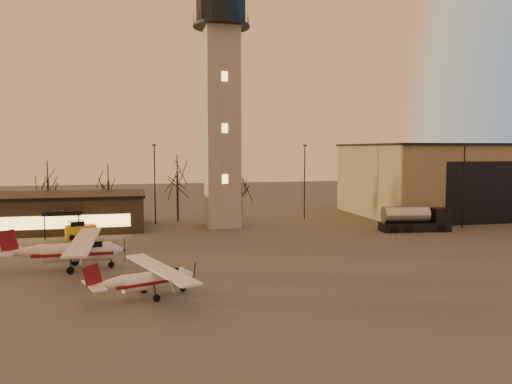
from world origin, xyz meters
TOP-DOWN VIEW (x-y plane):
  - ground at (0.00, 0.00)m, footprint 220.00×220.00m
  - control_tower at (0.00, 30.00)m, footprint 6.80×6.80m
  - hangar at (36.00, 33.98)m, footprint 30.60×20.60m
  - terminal at (-21.99, 31.98)m, footprint 25.40×12.20m
  - light_poles at (0.50, 31.00)m, footprint 58.50×12.25m
  - tree_row at (-13.70, 39.16)m, footprint 37.20×9.20m
  - cessna_front at (-9.12, 2.00)m, footprint 7.86×9.60m
  - cessna_rear at (-14.76, 10.80)m, footprint 9.82×12.42m
  - fuel_truck at (21.18, 21.41)m, footprint 8.24×3.47m
  - service_cart at (-16.22, 25.41)m, footprint 3.34×2.57m

SIDE VIEW (x-z plane):
  - ground at x=0.00m, z-range 0.00..0.00m
  - service_cart at x=-16.22m, z-range -0.23..1.69m
  - cessna_front at x=-9.12m, z-range -0.43..2.27m
  - fuel_truck at x=21.18m, z-range -0.31..2.66m
  - cessna_rear at x=-14.76m, z-range -0.54..2.90m
  - terminal at x=-21.99m, z-range 0.01..4.31m
  - hangar at x=36.00m, z-range 0.00..10.30m
  - light_poles at x=0.50m, z-range 0.34..10.48m
  - tree_row at x=-13.70m, z-range 1.54..10.34m
  - control_tower at x=0.00m, z-range 0.03..32.63m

